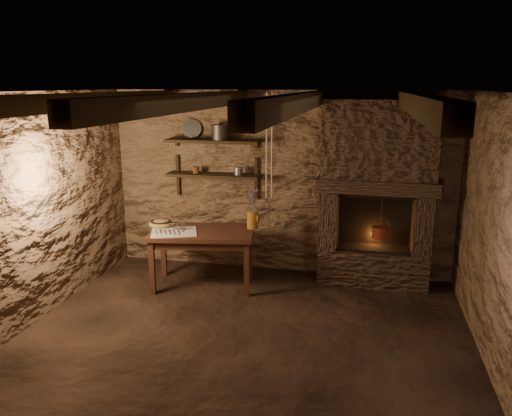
% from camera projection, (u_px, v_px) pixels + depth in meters
% --- Properties ---
extents(floor, '(4.50, 4.50, 0.00)m').
position_uv_depth(floor, '(243.00, 339.00, 4.97)').
color(floor, black).
rests_on(floor, ground).
extents(back_wall, '(4.50, 0.04, 2.40)m').
position_uv_depth(back_wall, '(279.00, 183.00, 6.58)').
color(back_wall, brown).
rests_on(back_wall, floor).
extents(front_wall, '(4.50, 0.04, 2.40)m').
position_uv_depth(front_wall, '(155.00, 317.00, 2.79)').
color(front_wall, brown).
rests_on(front_wall, floor).
extents(left_wall, '(0.04, 4.00, 2.40)m').
position_uv_depth(left_wall, '(31.00, 210.00, 5.16)').
color(left_wall, brown).
rests_on(left_wall, floor).
extents(right_wall, '(0.04, 4.00, 2.40)m').
position_uv_depth(right_wall, '(500.00, 239.00, 4.21)').
color(right_wall, brown).
rests_on(right_wall, floor).
extents(ceiling, '(4.50, 4.00, 0.04)m').
position_uv_depth(ceiling, '(241.00, 92.00, 4.39)').
color(ceiling, black).
rests_on(ceiling, back_wall).
extents(beam_far_left, '(0.14, 3.95, 0.16)m').
position_uv_depth(beam_far_left, '(88.00, 101.00, 4.73)').
color(beam_far_left, black).
rests_on(beam_far_left, ceiling).
extents(beam_mid_left, '(0.14, 3.95, 0.16)m').
position_uv_depth(beam_mid_left, '(188.00, 102.00, 4.52)').
color(beam_mid_left, black).
rests_on(beam_mid_left, ceiling).
extents(beam_mid_right, '(0.14, 3.95, 0.16)m').
position_uv_depth(beam_mid_right, '(297.00, 103.00, 4.31)').
color(beam_mid_right, black).
rests_on(beam_mid_right, ceiling).
extents(beam_far_right, '(0.14, 3.95, 0.16)m').
position_uv_depth(beam_far_right, '(418.00, 104.00, 4.10)').
color(beam_far_right, black).
rests_on(beam_far_right, ceiling).
extents(shelf_lower, '(1.25, 0.30, 0.04)m').
position_uv_depth(shelf_lower, '(214.00, 175.00, 6.58)').
color(shelf_lower, black).
rests_on(shelf_lower, back_wall).
extents(shelf_upper, '(1.25, 0.30, 0.04)m').
position_uv_depth(shelf_upper, '(213.00, 141.00, 6.47)').
color(shelf_upper, black).
rests_on(shelf_upper, back_wall).
extents(hearth, '(1.43, 0.51, 2.30)m').
position_uv_depth(hearth, '(377.00, 189.00, 6.09)').
color(hearth, '#332319').
rests_on(hearth, floor).
extents(work_table, '(1.36, 0.92, 0.72)m').
position_uv_depth(work_table, '(203.00, 256.00, 6.21)').
color(work_table, black).
rests_on(work_table, floor).
extents(linen_cloth, '(0.66, 0.60, 0.01)m').
position_uv_depth(linen_cloth, '(174.00, 232.00, 6.04)').
color(linen_cloth, beige).
rests_on(linen_cloth, work_table).
extents(pewter_cutlery_row, '(0.48, 0.32, 0.01)m').
position_uv_depth(pewter_cutlery_row, '(173.00, 232.00, 6.02)').
color(pewter_cutlery_row, gray).
rests_on(pewter_cutlery_row, linen_cloth).
extents(drinking_glasses, '(0.17, 0.05, 0.07)m').
position_uv_depth(drinking_glasses, '(178.00, 227.00, 6.13)').
color(drinking_glasses, silver).
rests_on(drinking_glasses, linen_cloth).
extents(stoneware_jug, '(0.15, 0.14, 0.50)m').
position_uv_depth(stoneware_jug, '(253.00, 212.00, 6.18)').
color(stoneware_jug, '#AE6D21').
rests_on(stoneware_jug, work_table).
extents(wooden_bowl, '(0.31, 0.31, 0.11)m').
position_uv_depth(wooden_bowl, '(161.00, 224.00, 6.29)').
color(wooden_bowl, '#9F7D45').
rests_on(wooden_bowl, work_table).
extents(iron_stockpot, '(0.27, 0.27, 0.17)m').
position_uv_depth(iron_stockpot, '(220.00, 133.00, 6.42)').
color(iron_stockpot, '#2F2B2A').
rests_on(iron_stockpot, shelf_upper).
extents(tin_pan, '(0.27, 0.17, 0.25)m').
position_uv_depth(tin_pan, '(192.00, 129.00, 6.60)').
color(tin_pan, gray).
rests_on(tin_pan, shelf_upper).
extents(small_kettle, '(0.16, 0.13, 0.15)m').
position_uv_depth(small_kettle, '(238.00, 171.00, 6.49)').
color(small_kettle, gray).
rests_on(small_kettle, shelf_lower).
extents(rusty_tin, '(0.10, 0.10, 0.09)m').
position_uv_depth(rusty_tin, '(196.00, 170.00, 6.61)').
color(rusty_tin, '#502810').
rests_on(rusty_tin, shelf_lower).
extents(red_pot, '(0.23, 0.23, 0.54)m').
position_uv_depth(red_pot, '(380.00, 231.00, 6.15)').
color(red_pot, maroon).
rests_on(red_pot, hearth).
extents(hanging_ropes, '(0.08, 0.08, 1.20)m').
position_uv_depth(hanging_ropes, '(269.00, 146.00, 5.52)').
color(hanging_ropes, beige).
rests_on(hanging_ropes, ceiling).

